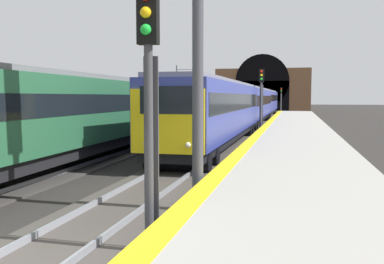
# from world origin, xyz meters

# --- Properties ---
(platform_right_edge_strip) EXTENTS (112.00, 0.50, 0.01)m
(platform_right_edge_strip) POSITION_xyz_m (0.00, -2.50, 0.95)
(platform_right_edge_strip) COLOR yellow
(platform_right_edge_strip) RESTS_ON platform_right
(train_main_approaching) EXTENTS (62.37, 2.94, 3.87)m
(train_main_approaching) POSITION_xyz_m (40.01, 0.00, 2.21)
(train_main_approaching) COLOR navy
(train_main_approaching) RESTS_ON ground_plane
(train_adjacent_platform) EXTENTS (39.81, 3.26, 4.81)m
(train_adjacent_platform) POSITION_xyz_m (19.32, 4.80, 2.25)
(train_adjacent_platform) COLOR #235638
(train_adjacent_platform) RESTS_ON ground_plane
(railway_signal_near) EXTENTS (0.39, 0.38, 4.95)m
(railway_signal_near) POSITION_xyz_m (1.51, -1.82, 3.01)
(railway_signal_near) COLOR #38383D
(railway_signal_near) RESTS_ON ground_plane
(railway_signal_mid) EXTENTS (0.39, 0.38, 5.14)m
(railway_signal_mid) POSITION_xyz_m (29.09, -1.82, 3.12)
(railway_signal_mid) COLOR #4C4C54
(railway_signal_mid) RESTS_ON ground_plane
(railway_signal_far) EXTENTS (0.39, 0.38, 4.69)m
(railway_signal_far) POSITION_xyz_m (80.54, -1.82, 2.87)
(railway_signal_far) COLOR #4C4C54
(railway_signal_far) RESTS_ON ground_plane
(overhead_signal_gantry) EXTENTS (0.70, 9.19, 6.89)m
(overhead_signal_gantry) POSITION_xyz_m (4.61, 2.40, 5.27)
(overhead_signal_gantry) COLOR #3F3F47
(overhead_signal_gantry) RESTS_ON ground_plane
(tunnel_portal) EXTENTS (2.33, 20.19, 11.90)m
(tunnel_portal) POSITION_xyz_m (89.08, 2.40, 4.50)
(tunnel_portal) COLOR brown
(tunnel_portal) RESTS_ON ground_plane
(catenary_mast_near) EXTENTS (0.22, 2.33, 7.34)m
(catenary_mast_near) POSITION_xyz_m (54.00, 11.85, 3.79)
(catenary_mast_near) COLOR #595B60
(catenary_mast_near) RESTS_ON ground_plane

